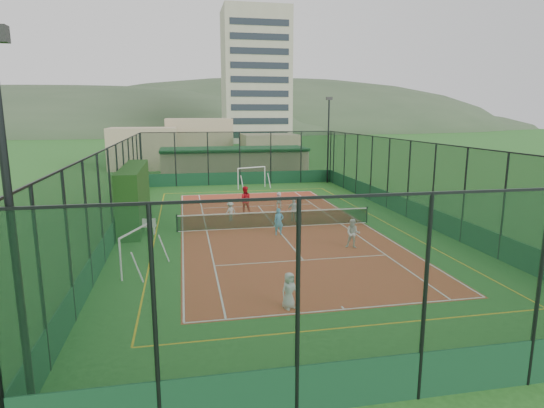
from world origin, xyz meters
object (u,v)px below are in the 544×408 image
Objects in this scene: clubhouse at (234,163)px; coach at (245,200)px; floodlight_ne at (328,140)px; child_far_back at (279,200)px; child_far_left at (230,211)px; floodlight_sw at (14,249)px; child_near_left at (289,291)px; futsal_goal_near at (136,250)px; white_bench at (141,226)px; futsal_goal_far at (252,178)px; apartment_tower at (256,77)px; child_near_right at (353,234)px; child_near_mid at (279,222)px; child_far_right at (294,210)px.

clubhouse reaches higher than coach.
floodlight_ne is 16.28m from coach.
child_far_left is at bearing 50.67° from child_far_back.
child_near_left is at bearing 37.61° from floodlight_sw.
floodlight_sw is 10.90m from futsal_goal_near.
floodlight_sw is 4.83× the size of white_bench.
floodlight_sw reaches higher than futsal_goal_far.
child_far_back is at bearing -15.94° from futsal_goal_near.
apartment_tower is 69.70m from futsal_goal_far.
apartment_tower is 95.51m from child_near_left.
child_near_right is (10.77, -4.88, 0.28)m from white_bench.
child_far_back is (3.85, 3.32, -0.03)m from child_far_left.
futsal_goal_near is at bearing -102.44° from apartment_tower.
child_near_right is 10.48m from child_far_back.
clubhouse reaches higher than child_near_right.
apartment_tower reaches higher than clubhouse.
child_near_mid is (-0.94, -16.39, -0.18)m from futsal_goal_far.
child_far_right is (8.90, 7.45, -0.14)m from futsal_goal_near.
clubhouse is 27.12m from child_near_right.
child_far_back reaches higher than white_bench.
child_far_back is (-1.62, 10.35, -0.15)m from child_near_right.
futsal_goal_near is at bearing 28.18° from child_far_left.
child_far_back is (3.21, 16.82, -0.05)m from child_near_left.
apartment_tower reaches higher than futsal_goal_far.
clubhouse reaches higher than child_near_mid.
futsal_goal_near is 1.46× the size of coach.
child_near_right is (-5.63, -21.54, -3.37)m from floodlight_ne.
floodlight_ne is 0.54× the size of clubhouse.
futsal_goal_near is 1.82× the size of child_near_mid.
white_bench is 7.72m from coach.
futsal_goal_near is 1.84× the size of child_near_right.
futsal_goal_far is 2.44× the size of child_far_back.
child_near_right is at bearing -105.47° from futsal_goal_far.
child_far_right is at bearing 62.04° from child_near_mid.
white_bench is at bearing 87.23° from floodlight_sw.
child_near_mid is 1.01× the size of child_near_right.
floodlight_sw is at bearing -167.97° from child_near_left.
white_bench is at bearing 92.05° from child_near_left.
child_near_right is (4.83, 6.47, 0.09)m from child_near_left.
clubhouse is (-8.60, 5.40, -2.55)m from floodlight_ne.
futsal_goal_far is 26.21m from child_near_left.
clubhouse is at bearing 6.35° from futsal_goal_near.
floodlight_ne is at bearing 65.17° from child_near_mid.
floodlight_ne is 5.53× the size of child_near_right.
child_near_right is 1.19× the size of child_far_left.
child_far_back is (1.52, 7.14, -0.15)m from child_near_mid.
child_far_left is 2.35m from coach.
clubhouse is at bearing -62.86° from child_far_right.
apartment_tower is at bearing 78.69° from clubhouse.
white_bench is 5.72m from child_far_left.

